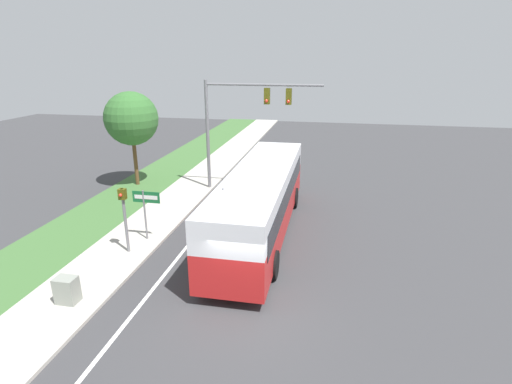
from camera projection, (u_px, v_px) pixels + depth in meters
The scene contains 10 objects.
ground_plane at pixel (250, 305), 13.40m from camera, with size 80.00×80.00×0.00m, color #38383A.
sidewalk at pixel (83, 284), 14.52m from camera, with size 2.80×80.00×0.12m.
grass_verge at pixel (7, 275), 15.11m from camera, with size 3.60×80.00×0.10m.
lane_divider_near at pixel (150, 293), 14.06m from camera, with size 0.14×30.00×0.01m.
bus at pixel (261, 197), 18.19m from camera, with size 2.69×12.26×3.34m.
signal_gantry at pixel (241, 113), 23.23m from camera, with size 6.87×0.41×6.64m.
pedestrian_signal at pixel (124, 210), 16.23m from camera, with size 0.28×0.34×2.89m.
street_sign at pixel (146, 205), 17.47m from camera, with size 1.26×0.08×2.42m.
utility_cabinet at pixel (67, 290), 13.21m from camera, with size 0.70×0.52×0.91m.
roadside_tree at pixel (131, 119), 24.36m from camera, with size 3.27×3.27×5.84m.
Camera 1 is at (2.43, -11.21, 7.91)m, focal length 28.00 mm.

